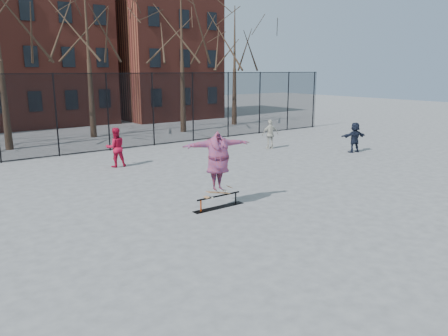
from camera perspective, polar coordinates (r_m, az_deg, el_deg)
ground at (r=12.16m, az=4.14°, el=-7.23°), size 100.00×100.00×0.00m
skate_rail at (r=13.43m, az=-0.69°, el=-4.56°), size 1.79×0.27×0.39m
skateboard at (r=13.33m, az=-0.77°, el=-3.38°), size 0.87×0.21×0.10m
skater at (r=13.10m, az=-0.78°, el=0.59°), size 2.27×1.02×1.79m
bystander_red at (r=19.45m, az=-13.97°, el=2.63°), size 0.92×0.77×1.72m
bystander_white at (r=23.41m, az=6.07°, el=4.40°), size 0.99×0.65×1.56m
bystander_navy at (r=23.24m, az=16.70°, el=3.86°), size 1.50×0.82×1.54m
fence at (r=22.96m, az=-17.75°, el=6.92°), size 34.03×0.07×4.00m
tree_row at (r=26.94m, az=-22.17°, el=18.69°), size 33.66×7.46×10.67m
rowhouses at (r=35.62m, az=-24.30°, el=14.75°), size 29.00×7.00×13.00m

